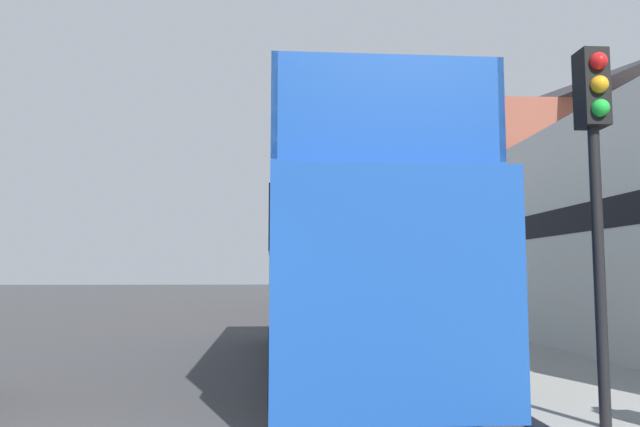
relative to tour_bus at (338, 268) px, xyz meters
name	(u,v)px	position (x,y,z in m)	size (l,w,h in m)	color
ground_plane	(234,316)	(-2.99, 14.54, -1.82)	(144.00, 144.00, 0.00)	#3D3D3F
sidewalk	(398,318)	(3.25, 11.54, -1.75)	(3.01, 108.00, 0.14)	#999993
brick_terrace_rear	(472,215)	(7.76, 16.67, 2.60)	(6.00, 23.77, 8.84)	brown
tour_bus	(338,268)	(0.00, 0.00, 0.00)	(2.68, 10.88, 4.05)	#19479E
parked_car_ahead_of_bus	(335,309)	(0.57, 7.37, -1.17)	(1.93, 4.33, 1.38)	black
traffic_signal	(595,148)	(2.30, -5.11, 1.25)	(0.28, 0.42, 4.01)	black
lamp_post_nearest	(485,157)	(2.21, -1.76, 1.78)	(0.35, 0.35, 5.06)	black
lamp_post_second	(393,207)	(2.34, 7.16, 1.91)	(0.35, 0.35, 5.27)	black
lamp_post_third	(360,241)	(2.43, 16.08, 1.35)	(0.35, 0.35, 4.35)	black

